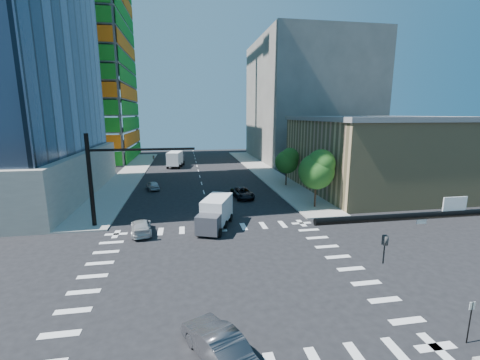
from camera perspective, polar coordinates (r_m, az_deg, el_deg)
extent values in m
plane|color=black|center=(23.41, -2.74, -16.11)|extent=(160.00, 160.00, 0.00)
cube|color=silver|center=(23.40, -2.74, -16.10)|extent=(20.00, 20.00, 0.01)
cube|color=gray|center=(63.33, 4.03, 1.75)|extent=(5.00, 60.00, 0.15)
cube|color=gray|center=(62.35, -18.90, 0.99)|extent=(5.00, 60.00, 0.15)
cube|color=#18841D|center=(84.61, -19.34, 20.25)|extent=(0.12, 24.00, 49.00)
cube|color=orange|center=(75.56, -31.09, 20.41)|extent=(24.00, 0.12, 49.00)
cube|color=tan|center=(51.00, 22.93, 4.07)|extent=(20.00, 22.00, 10.00)
cube|color=slate|center=(50.67, 23.41, 10.01)|extent=(20.50, 22.50, 0.60)
cube|color=#65605B|center=(81.18, 11.84, 13.57)|extent=(24.00, 30.00, 28.00)
cylinder|color=black|center=(13.18, 33.70, -5.04)|extent=(10.00, 0.24, 0.24)
imported|color=black|center=(11.99, 24.20, -11.16)|extent=(0.16, 0.20, 1.00)
cube|color=white|center=(13.10, 33.87, -3.57)|extent=(0.90, 0.04, 0.50)
cylinder|color=black|center=(33.91, -25.06, -0.09)|extent=(0.40, 0.40, 9.00)
cylinder|color=black|center=(32.50, -16.95, 5.22)|extent=(10.00, 0.24, 0.24)
imported|color=black|center=(32.52, -15.08, 3.37)|extent=(0.16, 0.20, 1.00)
cylinder|color=#382316|center=(38.88, 13.20, -3.00)|extent=(0.20, 0.20, 2.27)
sphere|color=#124716|center=(38.23, 13.41, 1.49)|extent=(4.16, 4.16, 4.16)
sphere|color=#3F7E2A|center=(37.97, 14.21, 2.87)|extent=(3.25, 3.25, 3.25)
cylinder|color=#382316|center=(49.98, 8.19, 0.21)|extent=(0.20, 0.20, 1.92)
sphere|color=#124716|center=(49.53, 8.28, 3.17)|extent=(3.52, 3.52, 3.52)
sphere|color=#3F7E2A|center=(49.26, 8.86, 4.08)|extent=(2.75, 2.75, 2.75)
cylinder|color=black|center=(20.07, 35.65, -19.92)|extent=(0.06, 0.06, 2.20)
cube|color=silver|center=(19.65, 35.98, -17.64)|extent=(0.30, 0.03, 0.40)
imported|color=black|center=(42.46, 0.44, -2.30)|extent=(2.78, 5.10, 1.35)
imported|color=silver|center=(31.45, -17.18, -7.93)|extent=(2.42, 4.65, 1.29)
imported|color=#A9ACB1|center=(48.76, -15.23, -0.94)|extent=(2.44, 3.99, 1.27)
imported|color=#47464B|center=(16.26, -4.11, -27.00)|extent=(3.31, 4.77, 1.49)
cube|color=silver|center=(31.05, -4.56, -5.61)|extent=(3.64, 4.98, 2.34)
cube|color=#46474F|center=(31.23, -4.54, -6.63)|extent=(2.52, 2.26, 1.71)
cube|color=white|center=(68.88, -11.35, 3.92)|extent=(3.32, 5.46, 2.65)
cube|color=#46474F|center=(68.97, -11.32, 3.37)|extent=(2.64, 2.23, 1.94)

